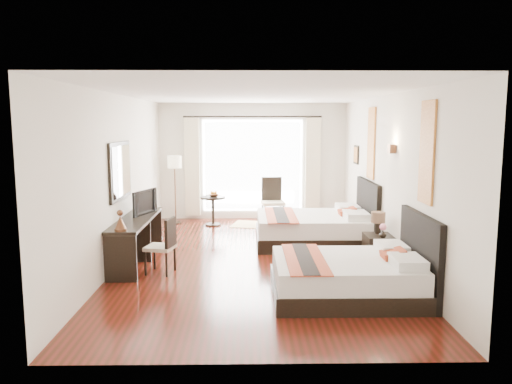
{
  "coord_description": "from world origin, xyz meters",
  "views": [
    {
      "loc": [
        -0.11,
        -8.34,
        2.33
      ],
      "look_at": [
        0.02,
        0.11,
        1.16
      ],
      "focal_mm": 35.0,
      "sensor_mm": 36.0,
      "label": 1
    }
  ],
  "objects_px": {
    "fruit_bowl": "(214,195)",
    "bed_near": "(352,275)",
    "table_lamp": "(378,219)",
    "vase": "(383,235)",
    "television": "(141,202)",
    "floor_lamp": "(175,166)",
    "console_desk": "(137,240)",
    "window_chair": "(273,210)",
    "desk_chair": "(161,256)",
    "side_table": "(213,211)",
    "nightstand": "(378,250)",
    "bed_far": "(316,228)"
  },
  "relations": [
    {
      "from": "vase",
      "to": "side_table",
      "type": "distance_m",
      "value": 4.59
    },
    {
      "from": "bed_near",
      "to": "window_chair",
      "type": "height_order",
      "value": "bed_near"
    },
    {
      "from": "bed_far",
      "to": "console_desk",
      "type": "xyz_separation_m",
      "value": [
        -3.2,
        -1.24,
        0.06
      ]
    },
    {
      "from": "window_chair",
      "to": "fruit_bowl",
      "type": "bearing_deg",
      "value": -90.0
    },
    {
      "from": "bed_far",
      "to": "side_table",
      "type": "distance_m",
      "value": 2.79
    },
    {
      "from": "desk_chair",
      "to": "vase",
      "type": "bearing_deg",
      "value": -164.3
    },
    {
      "from": "bed_far",
      "to": "fruit_bowl",
      "type": "distance_m",
      "value": 2.77
    },
    {
      "from": "table_lamp",
      "to": "floor_lamp",
      "type": "bearing_deg",
      "value": 138.31
    },
    {
      "from": "vase",
      "to": "television",
      "type": "height_order",
      "value": "television"
    },
    {
      "from": "bed_near",
      "to": "vase",
      "type": "xyz_separation_m",
      "value": [
        0.74,
        1.26,
        0.27
      ]
    },
    {
      "from": "window_chair",
      "to": "floor_lamp",
      "type": "bearing_deg",
      "value": -99.64
    },
    {
      "from": "fruit_bowl",
      "to": "bed_near",
      "type": "bearing_deg",
      "value": -65.23
    },
    {
      "from": "television",
      "to": "side_table",
      "type": "distance_m",
      "value": 2.94
    },
    {
      "from": "bed_far",
      "to": "window_chair",
      "type": "relative_size",
      "value": 2.02
    },
    {
      "from": "bed_far",
      "to": "vase",
      "type": "height_order",
      "value": "bed_far"
    },
    {
      "from": "nightstand",
      "to": "side_table",
      "type": "relative_size",
      "value": 0.8
    },
    {
      "from": "window_chair",
      "to": "television",
      "type": "bearing_deg",
      "value": -47.04
    },
    {
      "from": "nightstand",
      "to": "floor_lamp",
      "type": "distance_m",
      "value": 5.34
    },
    {
      "from": "bed_far",
      "to": "floor_lamp",
      "type": "bearing_deg",
      "value": 145.76
    },
    {
      "from": "floor_lamp",
      "to": "bed_far",
      "type": "bearing_deg",
      "value": -34.24
    },
    {
      "from": "table_lamp",
      "to": "fruit_bowl",
      "type": "height_order",
      "value": "table_lamp"
    },
    {
      "from": "floor_lamp",
      "to": "fruit_bowl",
      "type": "distance_m",
      "value": 1.15
    },
    {
      "from": "console_desk",
      "to": "floor_lamp",
      "type": "relative_size",
      "value": 1.39
    },
    {
      "from": "console_desk",
      "to": "television",
      "type": "xyz_separation_m",
      "value": [
        0.02,
        0.37,
        0.59
      ]
    },
    {
      "from": "bed_near",
      "to": "console_desk",
      "type": "distance_m",
      "value": 3.72
    },
    {
      "from": "console_desk",
      "to": "window_chair",
      "type": "bearing_deg",
      "value": 52.04
    },
    {
      "from": "vase",
      "to": "fruit_bowl",
      "type": "relative_size",
      "value": 0.53
    },
    {
      "from": "vase",
      "to": "console_desk",
      "type": "distance_m",
      "value": 4.06
    },
    {
      "from": "side_table",
      "to": "fruit_bowl",
      "type": "distance_m",
      "value": 0.36
    },
    {
      "from": "table_lamp",
      "to": "vase",
      "type": "bearing_deg",
      "value": -90.88
    },
    {
      "from": "window_chair",
      "to": "side_table",
      "type": "bearing_deg",
      "value": -91.5
    },
    {
      "from": "bed_near",
      "to": "television",
      "type": "bearing_deg",
      "value": 147.28
    },
    {
      "from": "table_lamp",
      "to": "bed_near",
      "type": "bearing_deg",
      "value": -115.16
    },
    {
      "from": "floor_lamp",
      "to": "vase",
      "type": "bearing_deg",
      "value": -44.35
    },
    {
      "from": "television",
      "to": "table_lamp",
      "type": "bearing_deg",
      "value": -77.85
    },
    {
      "from": "console_desk",
      "to": "side_table",
      "type": "distance_m",
      "value": 3.22
    },
    {
      "from": "bed_near",
      "to": "nightstand",
      "type": "bearing_deg",
      "value": 63.38
    },
    {
      "from": "desk_chair",
      "to": "window_chair",
      "type": "bearing_deg",
      "value": -104.0
    },
    {
      "from": "fruit_bowl",
      "to": "television",
      "type": "bearing_deg",
      "value": -112.3
    },
    {
      "from": "television",
      "to": "fruit_bowl",
      "type": "bearing_deg",
      "value": -2.99
    },
    {
      "from": "floor_lamp",
      "to": "bed_near",
      "type": "bearing_deg",
      "value": -58.31
    },
    {
      "from": "television",
      "to": "window_chair",
      "type": "height_order",
      "value": "television"
    },
    {
      "from": "television",
      "to": "desk_chair",
      "type": "distance_m",
      "value": 1.32
    },
    {
      "from": "floor_lamp",
      "to": "fruit_bowl",
      "type": "xyz_separation_m",
      "value": [
        0.92,
        -0.29,
        -0.64
      ]
    },
    {
      "from": "desk_chair",
      "to": "window_chair",
      "type": "distance_m",
      "value": 4.23
    },
    {
      "from": "desk_chair",
      "to": "floor_lamp",
      "type": "height_order",
      "value": "floor_lamp"
    },
    {
      "from": "fruit_bowl",
      "to": "window_chair",
      "type": "xyz_separation_m",
      "value": [
        1.35,
        0.14,
        -0.37
      ]
    },
    {
      "from": "vase",
      "to": "fruit_bowl",
      "type": "bearing_deg",
      "value": 130.15
    },
    {
      "from": "console_desk",
      "to": "fruit_bowl",
      "type": "distance_m",
      "value": 3.21
    },
    {
      "from": "bed_near",
      "to": "bed_far",
      "type": "bearing_deg",
      "value": 91.58
    }
  ]
}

